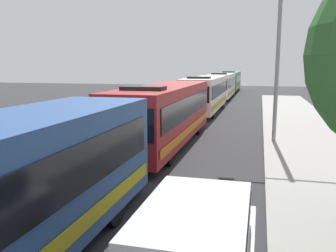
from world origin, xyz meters
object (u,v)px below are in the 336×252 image
bus_rear (230,81)px  bus_middle (206,93)px  bus_fourth_in_line (222,85)px  bus_second_in_line (166,112)px  streetlamp_mid (278,49)px

bus_rear → bus_middle: bearing=-90.0°
bus_middle → bus_fourth_in_line: size_ratio=1.08×
bus_second_in_line → bus_fourth_in_line: 27.24m
bus_second_in_line → bus_middle: size_ratio=1.00×
bus_second_in_line → bus_fourth_in_line: (-0.00, 27.24, -0.00)m
bus_middle → streetlamp_mid: streetlamp_mid is taller
bus_fourth_in_line → bus_rear: bearing=90.0°
bus_middle → bus_rear: bearing=90.0°
bus_second_in_line → bus_rear: same height
bus_second_in_line → bus_rear: 40.10m
streetlamp_mid → bus_fourth_in_line: bearing=102.0°
bus_rear → streetlamp_mid: (5.40, -38.36, 3.17)m
streetlamp_mid → bus_second_in_line: bearing=-162.1°
bus_rear → streetlamp_mid: streetlamp_mid is taller
bus_second_in_line → streetlamp_mid: size_ratio=1.54×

